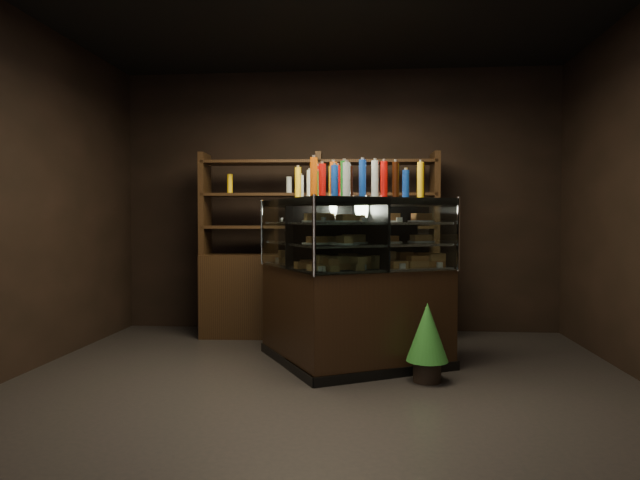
# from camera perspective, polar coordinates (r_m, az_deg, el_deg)

# --- Properties ---
(ground) EXTENTS (5.00, 5.00, 0.00)m
(ground) POSITION_cam_1_polar(r_m,az_deg,el_deg) (4.32, -0.08, -15.16)
(ground) COLOR black
(ground) RESTS_ON ground
(room_shell) EXTENTS (5.02, 5.02, 3.01)m
(room_shell) POSITION_cam_1_polar(r_m,az_deg,el_deg) (4.18, -0.08, 11.15)
(room_shell) COLOR black
(room_shell) RESTS_ON ground
(display_case) EXTENTS (1.82, 1.51, 1.47)m
(display_case) POSITION_cam_1_polar(r_m,az_deg,el_deg) (5.00, 2.50, -7.03)
(display_case) COLOR black
(display_case) RESTS_ON ground
(food_display) EXTENTS (1.42, 1.17, 0.45)m
(food_display) POSITION_cam_1_polar(r_m,az_deg,el_deg) (4.93, 2.49, -0.07)
(food_display) COLOR #CE884A
(food_display) RESTS_ON display_case
(bottles_top) EXTENTS (1.26, 1.03, 0.30)m
(bottles_top) POSITION_cam_1_polar(r_m,az_deg,el_deg) (4.95, 2.53, 5.79)
(bottles_top) COLOR yellow
(bottles_top) RESTS_ON display_case
(potted_conifer) EXTENTS (0.33, 0.33, 0.71)m
(potted_conifer) POSITION_cam_1_polar(r_m,az_deg,el_deg) (4.62, 10.68, -8.91)
(potted_conifer) COLOR black
(potted_conifer) RESTS_ON ground
(back_shelving) EXTENTS (2.58, 0.54, 2.00)m
(back_shelving) POSITION_cam_1_polar(r_m,az_deg,el_deg) (6.23, -0.11, -4.21)
(back_shelving) COLOR black
(back_shelving) RESTS_ON ground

